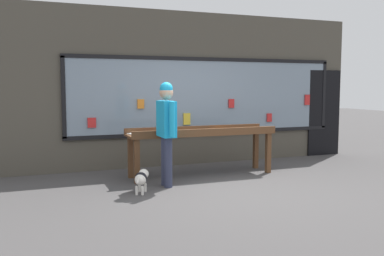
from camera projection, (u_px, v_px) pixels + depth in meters
name	position (u px, v px, depth m)	size (l,w,h in m)	color
ground_plane	(227.00, 188.00, 7.22)	(40.00, 40.00, 0.00)	#474444
shopfront_facade	(183.00, 90.00, 9.31)	(8.55, 0.29, 3.30)	#4C473D
display_table_main	(202.00, 136.00, 8.19)	(2.86, 0.68, 0.93)	brown
person_browsing	(166.00, 125.00, 7.25)	(0.23, 0.69, 1.78)	#2D334C
small_dog	(141.00, 178.00, 6.87)	(0.35, 0.51, 0.36)	white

